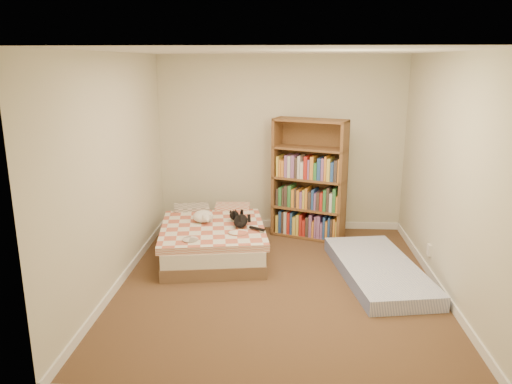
# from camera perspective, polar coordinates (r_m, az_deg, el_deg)

# --- Properties ---
(room) EXTENTS (3.51, 4.01, 2.51)m
(room) POSITION_cam_1_polar(r_m,az_deg,el_deg) (5.23, 2.66, 1.35)
(room) COLOR #49381F
(room) RESTS_ON ground
(bed) EXTENTS (1.47, 1.89, 0.46)m
(bed) POSITION_cam_1_polar(r_m,az_deg,el_deg) (6.46, -4.91, -5.20)
(bed) COLOR brown
(bed) RESTS_ON room
(bookshelf) EXTENTS (1.11, 0.68, 1.66)m
(bookshelf) POSITION_cam_1_polar(r_m,az_deg,el_deg) (6.98, 6.01, -0.37)
(bookshelf) COLOR brown
(bookshelf) RESTS_ON room
(floor_mattress) EXTENTS (1.10, 1.92, 0.16)m
(floor_mattress) POSITION_cam_1_polar(r_m,az_deg,el_deg) (5.96, 13.79, -8.66)
(floor_mattress) COLOR #6C7AB5
(floor_mattress) RESTS_ON room
(black_cat) EXTENTS (0.34, 0.67, 0.15)m
(black_cat) POSITION_cam_1_polar(r_m,az_deg,el_deg) (6.24, -1.71, -3.22)
(black_cat) COLOR black
(black_cat) RESTS_ON bed
(white_dog) EXTENTS (0.33, 0.35, 0.14)m
(white_dog) POSITION_cam_1_polar(r_m,az_deg,el_deg) (6.40, -6.01, -2.79)
(white_dog) COLOR white
(white_dog) RESTS_ON bed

